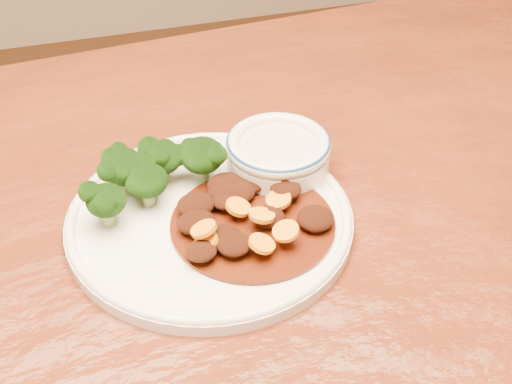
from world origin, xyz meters
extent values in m
cube|color=#5E2410|center=(0.00, 0.00, 0.73)|extent=(1.57, 1.02, 0.04)
cylinder|color=#3B1B0E|center=(0.66, 0.45, 0.35)|extent=(0.06, 0.06, 0.71)
cylinder|color=silver|center=(0.02, 0.01, 0.76)|extent=(0.31, 0.31, 0.01)
torus|color=silver|center=(0.02, 0.01, 0.76)|extent=(0.30, 0.30, 0.01)
cylinder|color=#73934C|center=(-0.04, 0.05, 0.77)|extent=(0.01, 0.01, 0.02)
ellipsoid|color=black|center=(-0.04, 0.05, 0.80)|extent=(0.04, 0.04, 0.04)
cylinder|color=#73934C|center=(-0.02, 0.09, 0.77)|extent=(0.01, 0.01, 0.02)
ellipsoid|color=black|center=(-0.02, 0.09, 0.80)|extent=(0.05, 0.05, 0.04)
cylinder|color=#73934C|center=(-0.09, 0.03, 0.77)|extent=(0.01, 0.01, 0.02)
ellipsoid|color=black|center=(-0.09, 0.03, 0.80)|extent=(0.04, 0.04, 0.03)
cylinder|color=#73934C|center=(0.02, 0.08, 0.77)|extent=(0.01, 0.01, 0.02)
ellipsoid|color=black|center=(0.02, 0.08, 0.80)|extent=(0.05, 0.05, 0.04)
cylinder|color=#73934C|center=(-0.06, 0.08, 0.77)|extent=(0.01, 0.01, 0.02)
ellipsoid|color=black|center=(-0.06, 0.08, 0.80)|extent=(0.05, 0.05, 0.04)
cylinder|color=#3E1506|center=(0.06, -0.01, 0.77)|extent=(0.17, 0.17, 0.00)
ellipsoid|color=black|center=(0.00, -0.01, 0.78)|extent=(0.04, 0.03, 0.02)
ellipsoid|color=black|center=(0.07, 0.04, 0.78)|extent=(0.03, 0.03, 0.01)
ellipsoid|color=black|center=(0.07, -0.02, 0.78)|extent=(0.03, 0.03, 0.02)
ellipsoid|color=black|center=(0.00, 0.02, 0.78)|extent=(0.04, 0.04, 0.02)
ellipsoid|color=black|center=(0.05, -0.06, 0.77)|extent=(0.02, 0.02, 0.01)
ellipsoid|color=black|center=(0.12, -0.04, 0.78)|extent=(0.04, 0.04, 0.02)
ellipsoid|color=black|center=(0.04, 0.04, 0.78)|extent=(0.04, 0.03, 0.02)
ellipsoid|color=black|center=(0.05, 0.03, 0.78)|extent=(0.04, 0.04, 0.02)
ellipsoid|color=black|center=(0.03, 0.01, 0.78)|extent=(0.03, 0.03, 0.01)
ellipsoid|color=black|center=(0.10, 0.01, 0.78)|extent=(0.03, 0.03, 0.02)
ellipsoid|color=black|center=(0.02, -0.04, 0.78)|extent=(0.03, 0.03, 0.02)
ellipsoid|color=black|center=(0.04, 0.03, 0.78)|extent=(0.04, 0.03, 0.02)
ellipsoid|color=black|center=(0.00, 0.01, 0.78)|extent=(0.03, 0.02, 0.01)
ellipsoid|color=black|center=(0.03, -0.05, 0.78)|extent=(0.03, 0.03, 0.02)
ellipsoid|color=black|center=(0.11, 0.04, 0.78)|extent=(0.03, 0.03, 0.02)
ellipsoid|color=black|center=(0.10, 0.03, 0.78)|extent=(0.04, 0.04, 0.02)
ellipsoid|color=black|center=(-0.01, -0.05, 0.78)|extent=(0.03, 0.03, 0.02)
cylinder|color=orange|center=(0.08, -0.06, 0.79)|extent=(0.04, 0.04, 0.01)
cylinder|color=orange|center=(0.05, -0.06, 0.78)|extent=(0.03, 0.03, 0.01)
cylinder|color=orange|center=(0.06, -0.02, 0.78)|extent=(0.03, 0.03, 0.01)
cylinder|color=orange|center=(0.10, 0.03, 0.79)|extent=(0.04, 0.04, 0.01)
cylinder|color=orange|center=(0.09, 0.00, 0.78)|extent=(0.04, 0.04, 0.01)
cylinder|color=orange|center=(0.00, -0.04, 0.78)|extent=(0.03, 0.04, 0.02)
cylinder|color=orange|center=(0.00, -0.03, 0.79)|extent=(0.03, 0.03, 0.02)
cylinder|color=orange|center=(0.04, 0.00, 0.78)|extent=(0.03, 0.03, 0.02)
cylinder|color=silver|center=(0.11, 0.07, 0.77)|extent=(0.12, 0.12, 0.04)
cylinder|color=beige|center=(0.11, 0.07, 0.79)|extent=(0.09, 0.09, 0.01)
torus|color=silver|center=(0.11, 0.07, 0.80)|extent=(0.12, 0.12, 0.02)
torus|color=navy|center=(0.11, 0.07, 0.80)|extent=(0.12, 0.12, 0.01)
camera|label=1|loc=(-0.10, -0.55, 1.26)|focal=50.00mm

